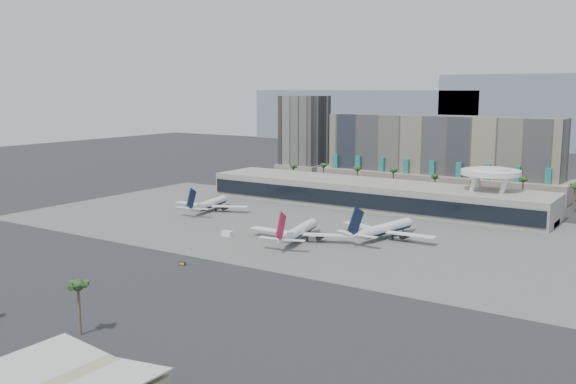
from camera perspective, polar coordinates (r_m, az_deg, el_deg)
The scene contains 15 objects.
ground at distance 224.16m, azimuth -4.98°, elevation -5.55°, with size 900.00×900.00×0.00m, color #232326.
apron_pad at distance 268.23m, azimuth 2.32°, elevation -3.06°, with size 260.00×130.00×0.06m, color #5B5B59.
mountain_ridge at distance 649.22m, azimuth 23.96°, elevation 6.03°, with size 680.00×60.00×70.00m.
hotel at distance 368.32m, azimuth 13.33°, elevation 2.70°, with size 140.00×30.00×42.00m.
office_tower at distance 436.71m, azimuth 1.47°, elevation 4.73°, with size 30.00×30.00×52.00m.
terminal at distance 314.50m, azimuth 7.49°, elevation -0.10°, with size 170.00×32.50×14.50m.
saucer_structure at distance 299.21m, azimuth 17.57°, elevation 1.38°, with size 26.00×26.00×21.89m.
palm_row at distance 342.91m, azimuth 11.12°, elevation 1.24°, with size 157.80×2.80×13.10m.
airliner_left at distance 302.60m, azimuth -7.01°, elevation -1.06°, with size 37.10×38.56×13.45m.
airliner_centre at distance 241.96m, azimuth 0.95°, elevation -3.52°, with size 40.18×41.76×14.57m.
airliner_right at distance 248.64m, azimuth 8.57°, elevation -3.26°, with size 41.17×42.75×14.88m.
service_vehicle_a at distance 250.94m, azimuth -5.42°, elevation -3.71°, with size 4.38×2.14×2.14m, color white.
service_vehicle_b at distance 242.49m, azimuth 2.22°, elevation -4.19°, with size 3.14×1.80×1.62m, color white.
taxiway_sign at distance 212.81m, azimuth -9.38°, elevation -6.30°, with size 2.38×0.99×1.08m.
near_palm_b at distance 157.66m, azimuth -18.15°, elevation -8.39°, with size 6.00×6.00×13.41m.
Camera 1 is at (134.84, -169.78, 56.94)m, focal length 40.00 mm.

